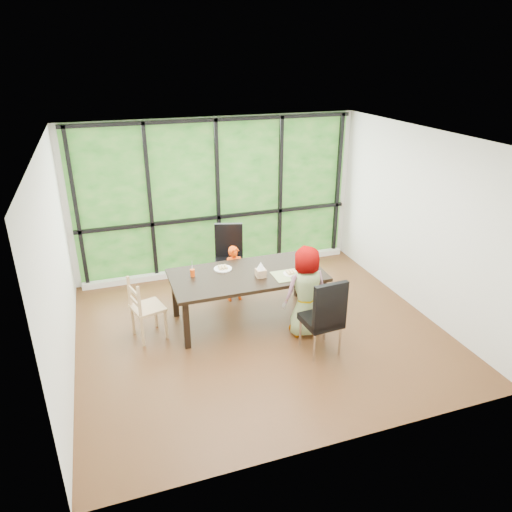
{
  "coord_description": "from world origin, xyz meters",
  "views": [
    {
      "loc": [
        -1.91,
        -5.43,
        3.67
      ],
      "look_at": [
        0.03,
        0.26,
        1.05
      ],
      "focal_mm": 33.1,
      "sensor_mm": 36.0,
      "label": 1
    }
  ],
  "objects_px": {
    "dining_table": "(247,297)",
    "child_older": "(305,292)",
    "chair_interior_leather": "(321,315)",
    "orange_cup": "(193,273)",
    "plate_near": "(291,274)",
    "green_cup": "(312,270)",
    "child_toddler": "(235,274)",
    "white_mug": "(311,261)",
    "plate_far": "(223,269)",
    "chair_window_leather": "(229,259)",
    "tissue_box": "(261,273)",
    "chair_end_beech": "(148,308)"
  },
  "relations": [
    {
      "from": "plate_far",
      "to": "chair_window_leather",
      "type": "bearing_deg",
      "value": 68.54
    },
    {
      "from": "dining_table",
      "to": "child_older",
      "type": "distance_m",
      "value": 0.92
    },
    {
      "from": "child_older",
      "to": "green_cup",
      "type": "height_order",
      "value": "child_older"
    },
    {
      "from": "dining_table",
      "to": "white_mug",
      "type": "xyz_separation_m",
      "value": [
        1.02,
        0.03,
        0.42
      ]
    },
    {
      "from": "chair_end_beech",
      "to": "green_cup",
      "type": "bearing_deg",
      "value": -113.12
    },
    {
      "from": "white_mug",
      "to": "dining_table",
      "type": "bearing_deg",
      "value": -178.44
    },
    {
      "from": "chair_window_leather",
      "to": "child_older",
      "type": "bearing_deg",
      "value": -53.29
    },
    {
      "from": "child_toddler",
      "to": "dining_table",
      "type": "bearing_deg",
      "value": -90.88
    },
    {
      "from": "child_toddler",
      "to": "plate_near",
      "type": "relative_size",
      "value": 3.96
    },
    {
      "from": "plate_far",
      "to": "green_cup",
      "type": "height_order",
      "value": "green_cup"
    },
    {
      "from": "child_older",
      "to": "plate_near",
      "type": "xyz_separation_m",
      "value": [
        -0.06,
        0.38,
        0.11
      ]
    },
    {
      "from": "orange_cup",
      "to": "white_mug",
      "type": "xyz_separation_m",
      "value": [
        1.77,
        -0.14,
        -0.01
      ]
    },
    {
      "from": "plate_near",
      "to": "green_cup",
      "type": "bearing_deg",
      "value": -16.86
    },
    {
      "from": "child_toddler",
      "to": "plate_near",
      "type": "distance_m",
      "value": 1.09
    },
    {
      "from": "chair_end_beech",
      "to": "tissue_box",
      "type": "bearing_deg",
      "value": -111.25
    },
    {
      "from": "chair_interior_leather",
      "to": "plate_near",
      "type": "height_order",
      "value": "chair_interior_leather"
    },
    {
      "from": "child_toddler",
      "to": "tissue_box",
      "type": "relative_size",
      "value": 6.81
    },
    {
      "from": "dining_table",
      "to": "orange_cup",
      "type": "distance_m",
      "value": 0.88
    },
    {
      "from": "green_cup",
      "to": "white_mug",
      "type": "bearing_deg",
      "value": 67.4
    },
    {
      "from": "chair_interior_leather",
      "to": "plate_far",
      "type": "bearing_deg",
      "value": -58.23
    },
    {
      "from": "child_toddler",
      "to": "orange_cup",
      "type": "relative_size",
      "value": 8.67
    },
    {
      "from": "child_older",
      "to": "tissue_box",
      "type": "height_order",
      "value": "child_older"
    },
    {
      "from": "green_cup",
      "to": "child_older",
      "type": "bearing_deg",
      "value": -128.32
    },
    {
      "from": "plate_near",
      "to": "tissue_box",
      "type": "relative_size",
      "value": 1.72
    },
    {
      "from": "child_toddler",
      "to": "plate_near",
      "type": "bearing_deg",
      "value": -56.88
    },
    {
      "from": "tissue_box",
      "to": "plate_near",
      "type": "bearing_deg",
      "value": -8.47
    },
    {
      "from": "dining_table",
      "to": "plate_near",
      "type": "relative_size",
      "value": 9.47
    },
    {
      "from": "chair_window_leather",
      "to": "white_mug",
      "type": "distance_m",
      "value": 1.45
    },
    {
      "from": "chair_interior_leather",
      "to": "tissue_box",
      "type": "bearing_deg",
      "value": -64.88
    },
    {
      "from": "chair_interior_leather",
      "to": "child_toddler",
      "type": "bearing_deg",
      "value": -73.04
    },
    {
      "from": "green_cup",
      "to": "chair_interior_leather",
      "type": "bearing_deg",
      "value": -105.83
    },
    {
      "from": "chair_interior_leather",
      "to": "orange_cup",
      "type": "distance_m",
      "value": 1.89
    },
    {
      "from": "child_toddler",
      "to": "green_cup",
      "type": "height_order",
      "value": "child_toddler"
    },
    {
      "from": "child_toddler",
      "to": "green_cup",
      "type": "bearing_deg",
      "value": -48.45
    },
    {
      "from": "dining_table",
      "to": "child_toddler",
      "type": "distance_m",
      "value": 0.65
    },
    {
      "from": "child_toddler",
      "to": "plate_far",
      "type": "xyz_separation_m",
      "value": [
        -0.29,
        -0.4,
        0.3
      ]
    },
    {
      "from": "dining_table",
      "to": "plate_far",
      "type": "xyz_separation_m",
      "value": [
        -0.29,
        0.25,
        0.38
      ]
    },
    {
      "from": "chair_window_leather",
      "to": "plate_far",
      "type": "height_order",
      "value": "chair_window_leather"
    },
    {
      "from": "child_older",
      "to": "chair_end_beech",
      "type": "bearing_deg",
      "value": -21.14
    },
    {
      "from": "chair_end_beech",
      "to": "child_toddler",
      "type": "distance_m",
      "value": 1.56
    },
    {
      "from": "dining_table",
      "to": "plate_near",
      "type": "bearing_deg",
      "value": -20.77
    },
    {
      "from": "green_cup",
      "to": "dining_table",
      "type": "bearing_deg",
      "value": 160.49
    },
    {
      "from": "dining_table",
      "to": "child_older",
      "type": "xyz_separation_m",
      "value": [
        0.64,
        -0.6,
        0.28
      ]
    },
    {
      "from": "chair_interior_leather",
      "to": "white_mug",
      "type": "relative_size",
      "value": 13.12
    },
    {
      "from": "plate_near",
      "to": "tissue_box",
      "type": "xyz_separation_m",
      "value": [
        -0.44,
        0.06,
        0.05
      ]
    },
    {
      "from": "chair_end_beech",
      "to": "child_older",
      "type": "distance_m",
      "value": 2.17
    },
    {
      "from": "child_toddler",
      "to": "green_cup",
      "type": "relative_size",
      "value": 8.16
    },
    {
      "from": "child_toddler",
      "to": "child_older",
      "type": "height_order",
      "value": "child_older"
    },
    {
      "from": "chair_interior_leather",
      "to": "plate_far",
      "type": "relative_size",
      "value": 4.11
    },
    {
      "from": "dining_table",
      "to": "orange_cup",
      "type": "bearing_deg",
      "value": 167.71
    }
  ]
}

